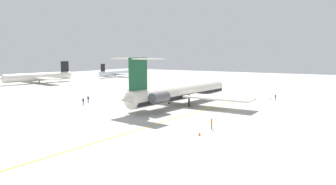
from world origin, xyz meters
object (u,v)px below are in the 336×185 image
object	(u,v)px
ground_crew_portside	(88,98)
safety_cone_nose	(200,134)
ground_crew_near_nose	(212,122)
ground_crew_near_tail	(83,101)
main_jetliner	(179,92)
airliner_mid_right	(37,77)
airliner_far_right	(116,73)
ground_crew_starboard	(275,96)
safety_cone_wingtip	(270,98)

from	to	relation	value
ground_crew_portside	safety_cone_nose	distance (m)	41.41
ground_crew_near_nose	ground_crew_portside	world-z (taller)	ground_crew_near_nose
ground_crew_near_tail	ground_crew_portside	bearing A→B (deg)	-9.24
main_jetliner	airliner_mid_right	bearing A→B (deg)	84.19
safety_cone_nose	airliner_far_right	bearing A→B (deg)	46.88
ground_crew_starboard	safety_cone_wingtip	world-z (taller)	ground_crew_starboard
airliner_mid_right	ground_crew_near_nose	distance (m)	104.64
main_jetliner	airliner_far_right	size ratio (longest dim) A/B	1.61
main_jetliner	safety_cone_wingtip	world-z (taller)	main_jetliner
ground_crew_near_tail	safety_cone_nose	xyz separation A→B (m)	(-10.88, -37.33, -0.84)
main_jetliner	ground_crew_portside	world-z (taller)	main_jetliner
ground_crew_near_tail	ground_crew_portside	world-z (taller)	ground_crew_portside
main_jetliner	safety_cone_wingtip	distance (m)	27.89
ground_crew_starboard	airliner_far_right	bearing A→B (deg)	84.11
main_jetliner	ground_crew_portside	distance (m)	24.05
airliner_far_right	ground_crew_near_nose	world-z (taller)	airliner_far_right
ground_crew_near_nose	ground_crew_portside	xyz separation A→B (m)	(9.29, 38.88, -0.02)
ground_crew_near_nose	safety_cone_nose	world-z (taller)	ground_crew_near_nose
main_jetliner	safety_cone_nose	xyz separation A→B (m)	(-23.06, -16.72, -2.98)
airliner_mid_right	safety_cone_nose	xyz separation A→B (m)	(-41.00, -98.23, -2.49)
airliner_mid_right	safety_cone_nose	bearing A→B (deg)	77.23
ground_crew_starboard	safety_cone_wingtip	size ratio (longest dim) A/B	3.00
ground_crew_starboard	safety_cone_wingtip	distance (m)	1.90
airliner_mid_right	ground_crew_starboard	bearing A→B (deg)	101.69
airliner_mid_right	ground_crew_near_nose	world-z (taller)	airliner_mid_right
airliner_mid_right	ground_crew_starboard	world-z (taller)	airliner_mid_right
safety_cone_nose	ground_crew_near_nose	bearing A→B (deg)	0.72
main_jetliner	airliner_far_right	xyz separation A→B (m)	(65.34, 77.68, -1.02)
airliner_mid_right	ground_crew_near_tail	distance (m)	67.96
airliner_far_right	safety_cone_nose	xyz separation A→B (m)	(-88.40, -94.39, -1.96)
ground_crew_near_tail	safety_cone_wingtip	distance (m)	50.80
main_jetliner	ground_crew_near_nose	xyz separation A→B (m)	(-18.26, -16.66, -2.10)
airliner_far_right	ground_crew_starboard	xyz separation A→B (m)	(-44.24, -96.41, -1.19)
main_jetliner	ground_crew_near_tail	distance (m)	24.04
airliner_far_right	ground_crew_starboard	world-z (taller)	airliner_far_right
airliner_far_right	ground_crew_near_tail	size ratio (longest dim) A/B	14.44
airliner_mid_right	ground_crew_near_tail	size ratio (longest dim) A/B	17.87
safety_cone_nose	safety_cone_wingtip	bearing A→B (deg)	-0.55
airliner_far_right	ground_crew_near_tail	distance (m)	96.26
airliner_mid_right	ground_crew_near_nose	xyz separation A→B (m)	(-36.20, -98.17, -1.61)
airliner_far_right	safety_cone_nose	distance (m)	129.34
safety_cone_wingtip	safety_cone_nose	bearing A→B (deg)	179.45
ground_crew_near_tail	safety_cone_nose	distance (m)	38.89
ground_crew_portside	ground_crew_starboard	xyz separation A→B (m)	(30.07, -40.95, -0.09)
main_jetliner	ground_crew_near_nose	distance (m)	24.81
airliner_far_right	ground_crew_portside	size ratio (longest dim) A/B	14.14
main_jetliner	ground_crew_starboard	bearing A→B (deg)	-35.00
airliner_mid_right	ground_crew_starboard	distance (m)	100.31
ground_crew_near_nose	ground_crew_starboard	size ratio (longest dim) A/B	1.11
safety_cone_wingtip	ground_crew_portside	bearing A→B (deg)	128.01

